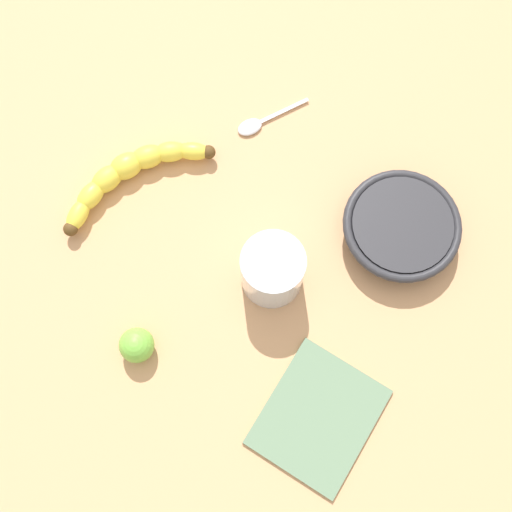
{
  "coord_description": "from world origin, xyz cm",
  "views": [
    {
      "loc": [
        19.19,
        16.6,
        84.63
      ],
      "look_at": [
        -1.28,
        5.74,
        5.0
      ],
      "focal_mm": 44.75,
      "sensor_mm": 36.0,
      "label": 1
    }
  ],
  "objects_px": {
    "ceramic_bowl": "(401,228)",
    "banana": "(130,173)",
    "lime_fruit": "(137,345)",
    "teaspoon": "(254,125)",
    "smoothie_glass": "(272,271)"
  },
  "relations": [
    {
      "from": "ceramic_bowl",
      "to": "banana",
      "type": "bearing_deg",
      "value": -74.68
    },
    {
      "from": "lime_fruit",
      "to": "banana",
      "type": "bearing_deg",
      "value": -146.78
    },
    {
      "from": "ceramic_bowl",
      "to": "lime_fruit",
      "type": "bearing_deg",
      "value": -37.57
    },
    {
      "from": "banana",
      "to": "teaspoon",
      "type": "bearing_deg",
      "value": 173.53
    },
    {
      "from": "ceramic_bowl",
      "to": "lime_fruit",
      "type": "distance_m",
      "value": 0.37
    },
    {
      "from": "ceramic_bowl",
      "to": "lime_fruit",
      "type": "xyz_separation_m",
      "value": [
        0.3,
        -0.23,
        -0.0
      ]
    },
    {
      "from": "banana",
      "to": "ceramic_bowl",
      "type": "bearing_deg",
      "value": 135.71
    },
    {
      "from": "banana",
      "to": "smoothie_glass",
      "type": "distance_m",
      "value": 0.24
    },
    {
      "from": "banana",
      "to": "smoothie_glass",
      "type": "relative_size",
      "value": 2.36
    },
    {
      "from": "smoothie_glass",
      "to": "lime_fruit",
      "type": "xyz_separation_m",
      "value": [
        0.16,
        -0.11,
        -0.02
      ]
    },
    {
      "from": "banana",
      "to": "teaspoon",
      "type": "height_order",
      "value": "banana"
    },
    {
      "from": "smoothie_glass",
      "to": "lime_fruit",
      "type": "bearing_deg",
      "value": -34.1
    },
    {
      "from": "banana",
      "to": "teaspoon",
      "type": "relative_size",
      "value": 2.03
    },
    {
      "from": "smoothie_glass",
      "to": "teaspoon",
      "type": "xyz_separation_m",
      "value": [
        -0.19,
        -0.13,
        -0.04
      ]
    },
    {
      "from": "lime_fruit",
      "to": "teaspoon",
      "type": "xyz_separation_m",
      "value": [
        -0.35,
        -0.02,
        -0.02
      ]
    }
  ]
}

